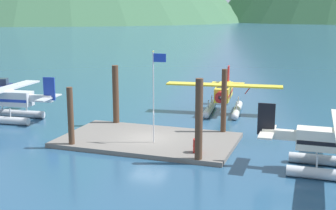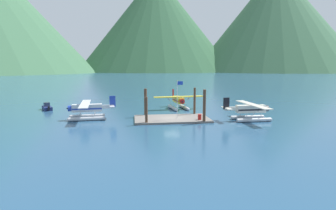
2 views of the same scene
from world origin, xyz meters
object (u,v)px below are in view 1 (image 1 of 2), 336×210
seaplane_yellow_bow_right (224,96)px  seaplane_silver_port_fwd (5,102)px  fuel_drum (198,146)px  boat_navy_open_west (3,87)px  flagpole (155,87)px

seaplane_yellow_bow_right → seaplane_silver_port_fwd: (-16.95, -8.93, 0.00)m
fuel_drum → seaplane_silver_port_fwd: 18.63m
seaplane_yellow_bow_right → seaplane_silver_port_fwd: 19.16m
boat_navy_open_west → fuel_drum: bearing=-29.8°
fuel_drum → seaplane_yellow_bow_right: size_ratio=0.08×
seaplane_silver_port_fwd → boat_navy_open_west: 15.38m
seaplane_silver_port_fwd → boat_navy_open_west: size_ratio=2.30×
flagpole → seaplane_yellow_bow_right: bearing=79.8°
fuel_drum → flagpole: bearing=160.1°
flagpole → seaplane_yellow_bow_right: (2.16, 12.00, -2.60)m
seaplane_yellow_bow_right → boat_navy_open_west: seaplane_yellow_bow_right is taller
seaplane_yellow_bow_right → boat_navy_open_west: size_ratio=2.30×
flagpole → fuel_drum: size_ratio=7.11×
flagpole → seaplane_yellow_bow_right: size_ratio=0.60×
flagpole → boat_navy_open_west: (-24.67, 14.81, -3.69)m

